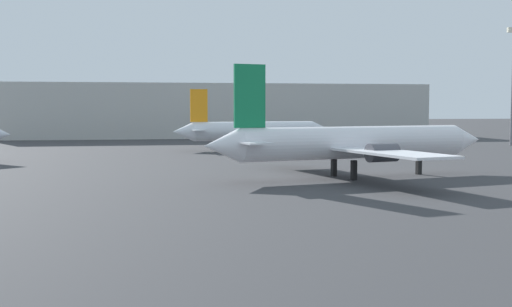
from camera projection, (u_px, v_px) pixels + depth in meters
name	position (u px, v px, depth m)	size (l,w,h in m)	color
airplane_distant	(351.00, 143.00, 57.06)	(27.86, 26.37, 9.71)	white
airplane_far_right	(253.00, 131.00, 94.02)	(24.11, 22.02, 8.72)	silver
terminal_building	(213.00, 111.00, 138.62)	(86.95, 24.60, 10.86)	#B7B7B2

